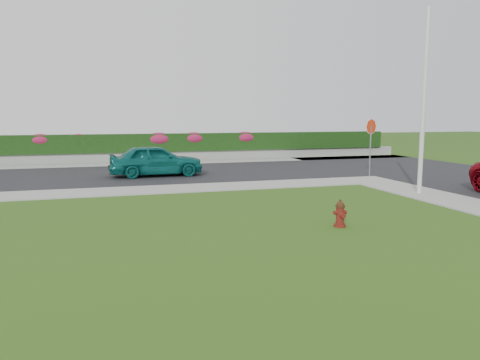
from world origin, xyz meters
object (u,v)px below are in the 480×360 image
object	(u,v)px
sedan_teal	(156,160)
utility_pole	(424,103)
fire_hydrant	(340,214)
stop_sign	(371,133)

from	to	relation	value
sedan_teal	utility_pole	world-z (taller)	utility_pole
sedan_teal	utility_pole	xyz separation A→B (m)	(8.54, -7.65, 2.49)
fire_hydrant	stop_sign	world-z (taller)	stop_sign
fire_hydrant	sedan_teal	distance (m)	11.82
fire_hydrant	sedan_teal	size ratio (longest dim) A/B	0.17
stop_sign	utility_pole	bearing A→B (deg)	-98.11
fire_hydrant	sedan_teal	world-z (taller)	sedan_teal
sedan_teal	utility_pole	distance (m)	11.73
sedan_teal	stop_sign	world-z (taller)	stop_sign
utility_pole	stop_sign	xyz separation A→B (m)	(0.90, 4.71, -1.26)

